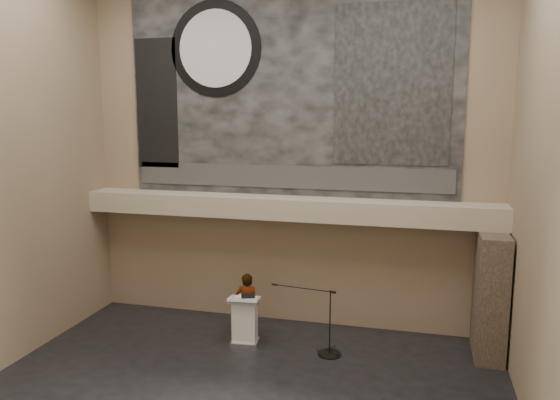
# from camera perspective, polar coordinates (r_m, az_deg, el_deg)

# --- Properties ---
(floor) EXTENTS (10.00, 10.00, 0.00)m
(floor) POSITION_cam_1_polar(r_m,az_deg,el_deg) (10.67, -4.64, -20.06)
(floor) COLOR black
(floor) RESTS_ON ground
(wall_back) EXTENTS (10.00, 0.02, 8.50)m
(wall_back) POSITION_cam_1_polar(r_m,az_deg,el_deg) (13.17, 0.89, 5.06)
(wall_back) COLOR #837153
(wall_back) RESTS_ON floor
(wall_front) EXTENTS (10.00, 0.02, 8.50)m
(wall_front) POSITION_cam_1_polar(r_m,az_deg,el_deg) (5.78, -18.41, -0.93)
(wall_front) COLOR #837153
(wall_front) RESTS_ON floor
(wall_right) EXTENTS (0.02, 8.00, 8.50)m
(wall_right) POSITION_cam_1_polar(r_m,az_deg,el_deg) (9.01, 26.57, 2.09)
(wall_right) COLOR #837153
(wall_right) RESTS_ON floor
(soffit) EXTENTS (10.00, 0.80, 0.50)m
(soffit) POSITION_cam_1_polar(r_m,az_deg,el_deg) (12.95, 0.45, -0.81)
(soffit) COLOR tan
(soffit) RESTS_ON wall_back
(sprinkler_left) EXTENTS (0.04, 0.04, 0.06)m
(sprinkler_left) POSITION_cam_1_polar(r_m,az_deg,el_deg) (13.43, -6.24, -1.72)
(sprinkler_left) COLOR #B2893D
(sprinkler_left) RESTS_ON soffit
(sprinkler_right) EXTENTS (0.04, 0.04, 0.06)m
(sprinkler_right) POSITION_cam_1_polar(r_m,az_deg,el_deg) (12.63, 8.78, -2.48)
(sprinkler_right) COLOR #B2893D
(sprinkler_right) RESTS_ON soffit
(banner) EXTENTS (8.00, 0.05, 5.00)m
(banner) POSITION_cam_1_polar(r_m,az_deg,el_deg) (13.11, 0.87, 11.38)
(banner) COLOR black
(banner) RESTS_ON wall_back
(banner_text_strip) EXTENTS (7.76, 0.02, 0.55)m
(banner_text_strip) POSITION_cam_1_polar(r_m,az_deg,el_deg) (13.16, 0.81, 2.43)
(banner_text_strip) COLOR #303030
(banner_text_strip) RESTS_ON banner
(banner_clock_rim) EXTENTS (2.30, 0.02, 2.30)m
(banner_clock_rim) POSITION_cam_1_polar(r_m,az_deg,el_deg) (13.69, -6.77, 15.43)
(banner_clock_rim) COLOR black
(banner_clock_rim) RESTS_ON banner
(banner_clock_face) EXTENTS (1.84, 0.02, 1.84)m
(banner_clock_face) POSITION_cam_1_polar(r_m,az_deg,el_deg) (13.67, -6.80, 15.44)
(banner_clock_face) COLOR silver
(banner_clock_face) RESTS_ON banner
(banner_building_print) EXTENTS (2.60, 0.02, 3.60)m
(banner_building_print) POSITION_cam_1_polar(r_m,az_deg,el_deg) (12.72, 11.61, 11.71)
(banner_building_print) COLOR black
(banner_building_print) RESTS_ON banner
(banner_brick_print) EXTENTS (1.10, 0.02, 3.20)m
(banner_brick_print) POSITION_cam_1_polar(r_m,az_deg,el_deg) (14.27, -12.75, 9.79)
(banner_brick_print) COLOR black
(banner_brick_print) RESTS_ON banner
(stone_pier) EXTENTS (0.60, 1.40, 2.70)m
(stone_pier) POSITION_cam_1_polar(r_m,az_deg,el_deg) (12.61, 21.12, -9.24)
(stone_pier) COLOR #3D3025
(stone_pier) RESTS_ON floor
(lectern) EXTENTS (0.72, 0.55, 1.13)m
(lectern) POSITION_cam_1_polar(r_m,az_deg,el_deg) (12.62, -3.70, -12.44)
(lectern) COLOR silver
(lectern) RESTS_ON floor
(binder) EXTENTS (0.36, 0.33, 0.04)m
(binder) POSITION_cam_1_polar(r_m,az_deg,el_deg) (12.41, -3.37, -10.04)
(binder) COLOR black
(binder) RESTS_ON lectern
(papers) EXTENTS (0.26, 0.31, 0.00)m
(papers) POSITION_cam_1_polar(r_m,az_deg,el_deg) (12.47, -4.20, -10.03)
(papers) COLOR white
(papers) RESTS_ON lectern
(speaker_person) EXTENTS (0.58, 0.40, 1.50)m
(speaker_person) POSITION_cam_1_polar(r_m,az_deg,el_deg) (12.99, -3.45, -10.85)
(speaker_person) COLOR white
(speaker_person) RESTS_ON floor
(mic_stand) EXTENTS (1.61, 0.52, 1.46)m
(mic_stand) POSITION_cam_1_polar(r_m,az_deg,el_deg) (12.26, 4.95, -14.78)
(mic_stand) COLOR black
(mic_stand) RESTS_ON floor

